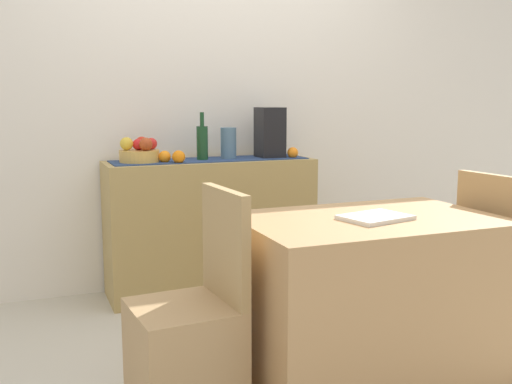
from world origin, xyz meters
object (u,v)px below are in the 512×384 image
at_px(wine_bottle, 202,142).
at_px(ceramic_vase, 228,144).
at_px(sideboard_console, 211,226).
at_px(open_book, 375,217).
at_px(chair_by_corner, 509,299).
at_px(dining_table, 367,299).
at_px(fruit_bowl, 139,156).
at_px(coffee_maker, 270,133).
at_px(chair_near_window, 188,349).

xyz_separation_m(wine_bottle, ceramic_vase, (0.18, -0.00, -0.01)).
distance_m(sideboard_console, wine_bottle, 0.55).
relative_size(open_book, chair_by_corner, 0.31).
bearing_deg(dining_table, wine_bottle, 102.60).
bearing_deg(chair_by_corner, sideboard_console, 127.10).
distance_m(ceramic_vase, chair_by_corner, 1.88).
relative_size(fruit_bowl, open_book, 0.87).
xyz_separation_m(dining_table, chair_by_corner, (0.82, -0.00, -0.10)).
xyz_separation_m(wine_bottle, dining_table, (0.32, -1.45, -0.61)).
bearing_deg(fruit_bowl, dining_table, -63.43).
relative_size(coffee_maker, open_book, 1.19).
height_order(ceramic_vase, open_book, ceramic_vase).
bearing_deg(open_book, wine_bottle, 89.27).
bearing_deg(dining_table, open_book, -94.50).
bearing_deg(dining_table, chair_by_corner, -0.10).
distance_m(sideboard_console, dining_table, 1.48).
bearing_deg(fruit_bowl, sideboard_console, 0.00).
relative_size(dining_table, open_book, 4.00).
bearing_deg(wine_bottle, ceramic_vase, -0.00).
bearing_deg(sideboard_console, dining_table, -79.34).
bearing_deg(chair_near_window, dining_table, -0.09).
xyz_separation_m(coffee_maker, ceramic_vase, (-0.29, 0.00, -0.06)).
bearing_deg(wine_bottle, chair_near_window, -109.05).
bearing_deg(wine_bottle, chair_by_corner, -51.64).
bearing_deg(fruit_bowl, chair_near_window, -93.92).
bearing_deg(ceramic_vase, dining_table, -84.15).
bearing_deg(open_book, ceramic_vase, 82.72).
bearing_deg(ceramic_vase, open_book, -84.49).
bearing_deg(ceramic_vase, fruit_bowl, 180.00).
bearing_deg(wine_bottle, dining_table, -77.40).
xyz_separation_m(wine_bottle, chair_by_corner, (1.15, -1.45, -0.71)).
bearing_deg(coffee_maker, fruit_bowl, 180.00).
relative_size(chair_near_window, chair_by_corner, 1.00).
distance_m(sideboard_console, chair_near_window, 1.56).
height_order(wine_bottle, chair_near_window, wine_bottle).
relative_size(open_book, chair_near_window, 0.31).
distance_m(chair_near_window, chair_by_corner, 1.65).
relative_size(ceramic_vase, chair_near_window, 0.23).
relative_size(ceramic_vase, open_book, 0.73).
bearing_deg(dining_table, fruit_bowl, 116.57).
distance_m(fruit_bowl, ceramic_vase, 0.58).
bearing_deg(fruit_bowl, chair_by_corner, -43.13).
distance_m(coffee_maker, chair_by_corner, 1.78).
height_order(sideboard_console, open_book, sideboard_console).
bearing_deg(ceramic_vase, sideboard_console, 180.00).
height_order(sideboard_console, ceramic_vase, ceramic_vase).
height_order(wine_bottle, open_book, wine_bottle).
height_order(wine_bottle, dining_table, wine_bottle).
bearing_deg(dining_table, sideboard_console, 100.66).
xyz_separation_m(sideboard_console, ceramic_vase, (0.12, 0.00, 0.53)).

